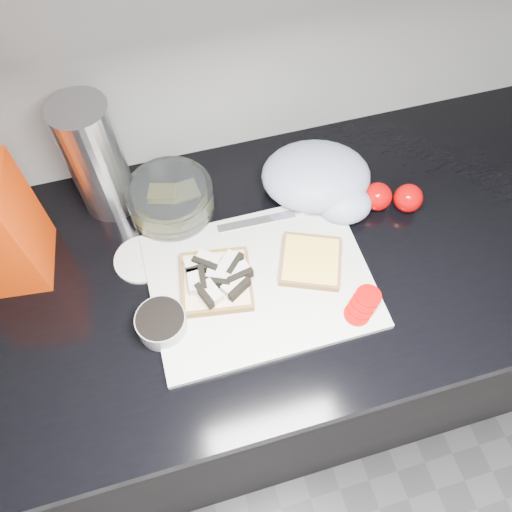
{
  "coord_description": "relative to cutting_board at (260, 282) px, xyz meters",
  "views": [
    {
      "loc": [
        -0.11,
        0.73,
        1.72
      ],
      "look_at": [
        0.02,
        1.18,
        0.95
      ],
      "focal_mm": 35.0,
      "sensor_mm": 36.0,
      "label": 1
    }
  ],
  "objects": [
    {
      "name": "cutting_board",
      "position": [
        0.0,
        0.0,
        0.0
      ],
      "size": [
        0.4,
        0.3,
        0.01
      ],
      "primitive_type": "cube",
      "color": "silver",
      "rests_on": "countertop"
    },
    {
      "name": "bread_left",
      "position": [
        -0.08,
        0.02,
        0.02
      ],
      "size": [
        0.15,
        0.15,
        0.04
      ],
      "rotation": [
        0.0,
        0.0,
        -0.15
      ],
      "color": "#FAE1B0",
      "rests_on": "cutting_board"
    },
    {
      "name": "whole_tomatoes",
      "position": [
        0.3,
        0.1,
        0.02
      ],
      "size": [
        0.12,
        0.08,
        0.06
      ],
      "rotation": [
        0.0,
        0.0,
        -0.02
      ],
      "color": "#B60404",
      "rests_on": "countertop"
    },
    {
      "name": "steel_canister",
      "position": [
        -0.24,
        0.26,
        0.12
      ],
      "size": [
        0.1,
        0.1,
        0.25
      ],
      "primitive_type": "cylinder",
      "color": "#ABABAF",
      "rests_on": "countertop"
    },
    {
      "name": "knife",
      "position": [
        0.1,
        0.13,
        0.01
      ],
      "size": [
        0.23,
        0.02,
        0.01
      ],
      "rotation": [
        0.0,
        0.0,
        -0.03
      ],
      "color": "silver",
      "rests_on": "cutting_board"
    },
    {
      "name": "bread_right",
      "position": [
        0.1,
        0.01,
        0.01
      ],
      "size": [
        0.15,
        0.15,
        0.02
      ],
      "rotation": [
        0.0,
        0.0,
        -0.4
      ],
      "color": "#FAE1B0",
      "rests_on": "cutting_board"
    },
    {
      "name": "glass_bowl",
      "position": [
        -0.12,
        0.21,
        0.03
      ],
      "size": [
        0.17,
        0.17,
        0.07
      ],
      "rotation": [
        0.0,
        0.0,
        -0.28
      ],
      "color": "silver",
      "rests_on": "countertop"
    },
    {
      "name": "countertop",
      "position": [
        -0.02,
        0.05,
        -0.03
      ],
      "size": [
        3.5,
        0.64,
        0.04
      ],
      "primitive_type": "cube",
      "color": "black",
      "rests_on": "base_cabinet"
    },
    {
      "name": "grocery_bag",
      "position": [
        0.17,
        0.17,
        0.04
      ],
      "size": [
        0.25,
        0.24,
        0.1
      ],
      "rotation": [
        0.0,
        0.0,
        -0.25
      ],
      "color": "#ADB9D5",
      "rests_on": "countertop"
    },
    {
      "name": "base_cabinet",
      "position": [
        -0.02,
        0.05,
        -0.48
      ],
      "size": [
        3.5,
        0.6,
        0.86
      ],
      "primitive_type": "cube",
      "color": "black",
      "rests_on": "ground"
    },
    {
      "name": "tub_lid",
      "position": [
        -0.2,
        0.11,
        -0.0
      ],
      "size": [
        0.12,
        0.12,
        0.01
      ],
      "primitive_type": "cylinder",
      "rotation": [
        0.0,
        0.0,
        -0.15
      ],
      "color": "silver",
      "rests_on": "countertop"
    },
    {
      "name": "tomato_slices",
      "position": [
        0.16,
        -0.1,
        0.01
      ],
      "size": [
        0.08,
        0.08,
        0.02
      ],
      "rotation": [
        0.0,
        0.0,
        0.2
      ],
      "color": "#B60404",
      "rests_on": "cutting_board"
    },
    {
      "name": "seed_tub",
      "position": [
        -0.19,
        -0.04,
        0.02
      ],
      "size": [
        0.09,
        0.09,
        0.04
      ],
      "color": "#999E9E",
      "rests_on": "countertop"
    }
  ]
}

